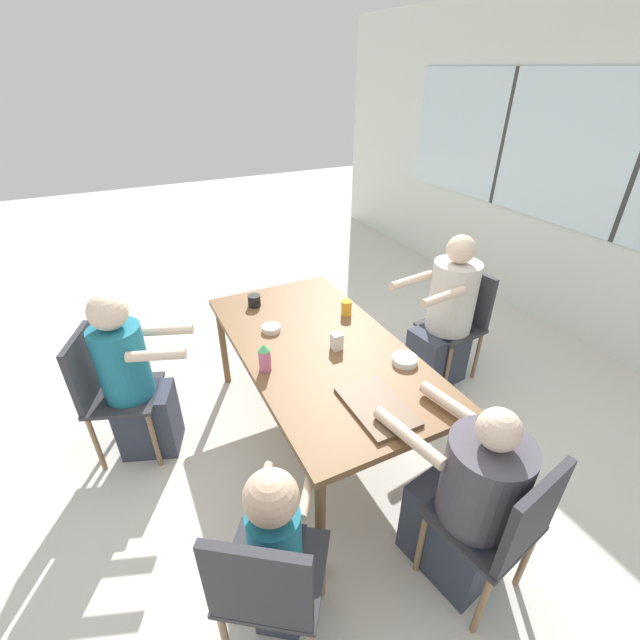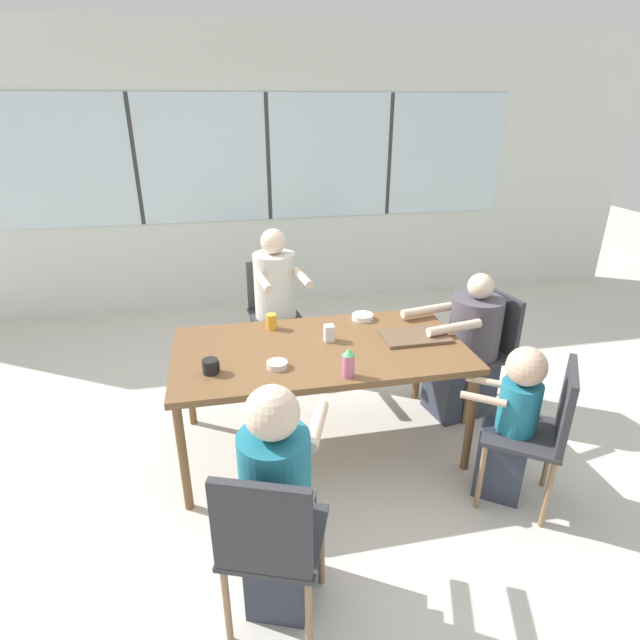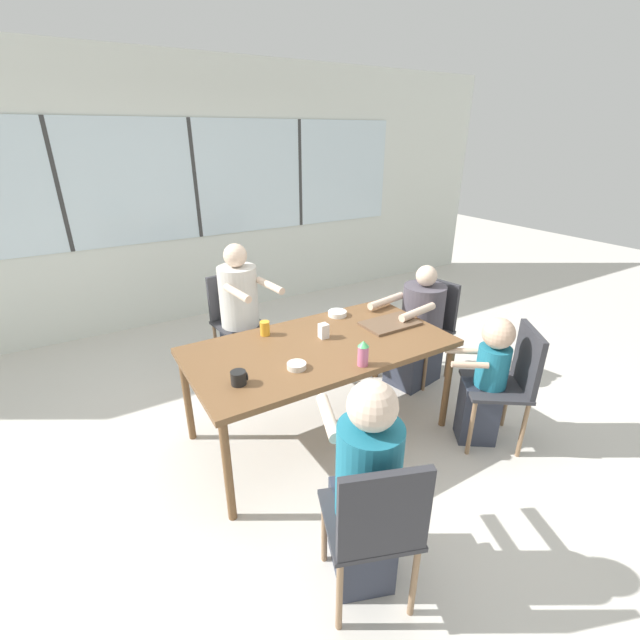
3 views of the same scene
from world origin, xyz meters
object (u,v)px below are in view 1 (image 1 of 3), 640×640
object	(u,v)px
chair_for_toddler	(267,584)
person_man_blue_shirt	(467,505)
milk_carton_small	(337,341)
bowl_white_shallow	(271,328)
chair_for_man_blue_shirt	(504,524)
person_toddler	(278,553)
chair_for_man_teal_shirt	(106,385)
juice_glass	(346,308)
coffee_mug	(254,301)
chair_for_woman_green_shirt	(460,315)
sippy_cup	(265,357)
person_man_teal_shirt	(134,384)
person_woman_green_shirt	(445,321)
bowl_cereal	(405,360)

from	to	relation	value
chair_for_toddler	person_man_blue_shirt	xyz separation A→B (m)	(0.04, 0.95, -0.07)
milk_carton_small	bowl_white_shallow	distance (m)	0.46
chair_for_toddler	person_man_blue_shirt	distance (m)	0.95
chair_for_man_blue_shirt	person_toddler	xyz separation A→B (m)	(-0.34, -0.89, -0.06)
chair_for_man_teal_shirt	juice_glass	world-z (taller)	chair_for_man_teal_shirt
coffee_mug	juice_glass	world-z (taller)	juice_glass
chair_for_woman_green_shirt	chair_for_man_blue_shirt	world-z (taller)	same
sippy_cup	person_toddler	bearing A→B (deg)	-17.98
chair_for_toddler	chair_for_woman_green_shirt	bearing A→B (deg)	65.97
person_man_blue_shirt	coffee_mug	size ratio (longest dim) A/B	11.05
person_man_teal_shirt	juice_glass	xyz separation A→B (m)	(0.14, 1.39, 0.25)
person_man_teal_shirt	sippy_cup	bearing A→B (deg)	75.59
chair_for_man_blue_shirt	sippy_cup	size ratio (longest dim) A/B	5.28
chair_for_toddler	coffee_mug	size ratio (longest dim) A/B	9.22
person_woman_green_shirt	milk_carton_small	bearing A→B (deg)	94.38
chair_for_man_teal_shirt	milk_carton_small	world-z (taller)	chair_for_man_teal_shirt
milk_carton_small	juice_glass	bearing A→B (deg)	142.68
juice_glass	chair_for_woman_green_shirt	bearing A→B (deg)	83.86
chair_for_toddler	bowl_white_shallow	size ratio (longest dim) A/B	7.39
chair_for_woman_green_shirt	milk_carton_small	size ratio (longest dim) A/B	8.43
person_man_blue_shirt	juice_glass	size ratio (longest dim) A/B	10.27
chair_for_toddler	person_man_teal_shirt	distance (m)	1.49
sippy_cup	person_man_blue_shirt	bearing A→B (deg)	29.48
chair_for_man_teal_shirt	juice_glass	distance (m)	1.58
person_man_teal_shirt	juice_glass	size ratio (longest dim) A/B	11.11
person_woman_green_shirt	chair_for_toddler	bearing A→B (deg)	115.79
chair_for_man_blue_shirt	person_toddler	distance (m)	0.95
chair_for_toddler	juice_glass	xyz separation A→B (m)	(-1.32, 1.07, 0.25)
person_man_teal_shirt	person_toddler	size ratio (longest dim) A/B	1.20
person_toddler	sippy_cup	xyz separation A→B (m)	(-0.86, 0.28, 0.34)
milk_carton_small	sippy_cup	bearing A→B (deg)	-89.13
chair_for_woman_green_shirt	person_toddler	distance (m)	2.23
chair_for_woman_green_shirt	person_man_teal_shirt	distance (m)	2.37
chair_for_woman_green_shirt	person_toddler	size ratio (longest dim) A/B	0.92
chair_for_woman_green_shirt	juice_glass	xyz separation A→B (m)	(-0.10, -0.96, 0.25)
person_woman_green_shirt	person_toddler	world-z (taller)	person_woman_green_shirt
chair_for_man_teal_shirt	sippy_cup	world-z (taller)	sippy_cup
chair_for_woman_green_shirt	chair_for_toddler	xyz separation A→B (m)	(1.22, -2.04, 0.00)
milk_carton_small	bowl_cereal	world-z (taller)	milk_carton_small
person_man_blue_shirt	bowl_white_shallow	distance (m)	1.48
chair_for_man_blue_shirt	coffee_mug	bearing A→B (deg)	92.07
chair_for_man_teal_shirt	juice_glass	size ratio (longest dim) A/B	8.57
chair_for_man_teal_shirt	person_man_blue_shirt	bearing A→B (deg)	62.71
person_man_blue_shirt	milk_carton_small	size ratio (longest dim) A/B	10.10
chair_for_woman_green_shirt	bowl_white_shallow	distance (m)	1.52
chair_for_man_blue_shirt	person_man_teal_shirt	size ratio (longest dim) A/B	0.77
coffee_mug	bowl_white_shallow	world-z (taller)	coffee_mug
person_toddler	juice_glass	world-z (taller)	person_toddler
chair_for_woman_green_shirt	person_woman_green_shirt	bearing A→B (deg)	90.00
chair_for_toddler	bowl_white_shallow	distance (m)	1.47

